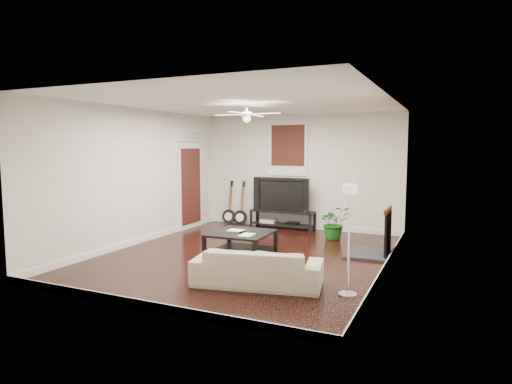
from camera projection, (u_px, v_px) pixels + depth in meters
room at (247, 181)px, 7.99m from camera, size 5.01×6.01×2.81m
brick_accent at (395, 181)px, 7.87m from camera, size 0.02×2.20×2.80m
fireplace at (377, 231)px, 8.08m from camera, size 0.80×1.10×0.92m
window_back at (288, 149)px, 10.74m from camera, size 1.00×0.06×1.30m
door_left at (190, 178)px, 10.73m from camera, size 0.08×1.00×2.50m
tv_stand at (282, 219)px, 10.77m from camera, size 1.60×0.43×0.45m
tv at (283, 194)px, 10.73m from camera, size 1.43×0.19×0.83m
coffee_table at (241, 244)px, 8.07m from camera, size 1.09×1.09×0.45m
sofa at (257, 267)px, 6.35m from camera, size 1.98×1.08×0.55m
floor_lamp at (349, 240)px, 5.85m from camera, size 0.30×0.30×1.53m
potted_plant at (334, 223)px, 9.50m from camera, size 0.87×0.85×0.74m
guitar_left at (229, 202)px, 11.32m from camera, size 0.38×0.29×1.16m
guitar_right at (240, 203)px, 11.15m from camera, size 0.40×0.32×1.16m
ceiling_fan at (247, 114)px, 7.86m from camera, size 1.24×1.24×0.32m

